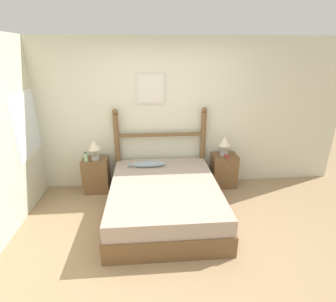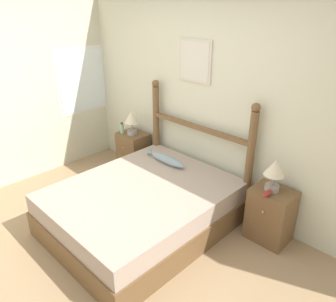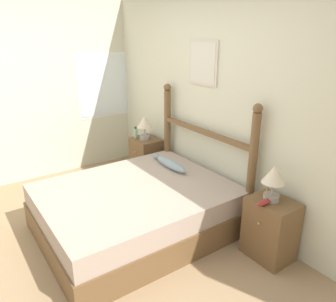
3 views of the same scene
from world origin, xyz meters
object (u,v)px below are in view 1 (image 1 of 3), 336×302
table_lamp_left (94,147)px  table_lamp_right (225,143)px  nightstand_left (96,175)px  model_boat (226,156)px  fish_pillow (148,164)px  nightstand_right (224,170)px  bed (164,199)px  bottle (86,157)px

table_lamp_left → table_lamp_right: (2.21, 0.01, 0.00)m
nightstand_left → model_boat: bearing=-2.8°
fish_pillow → nightstand_right: bearing=8.3°
nightstand_left → model_boat: 2.27m
bed → nightstand_right: bearing=36.0°
model_boat → nightstand_right: bearing=84.4°
bed → nightstand_right: size_ratio=3.26×
nightstand_left → fish_pillow: (0.89, -0.20, 0.26)m
table_lamp_right → model_boat: bearing=-81.5°
nightstand_right → bottle: bearing=-177.6°
table_lamp_right → bed: bearing=-143.8°
bottle → model_boat: 2.37m
bed → model_boat: 1.38m
nightstand_left → nightstand_right: bearing=0.0°
bed → table_lamp_right: 1.49m
nightstand_right → table_lamp_left: table_lamp_left is taller
nightstand_left → fish_pillow: fish_pillow is taller
bottle → fish_pillow: size_ratio=0.28×
model_boat → nightstand_left: bearing=177.2°
bottle → model_boat: (2.37, -0.01, -0.05)m
bed → table_lamp_right: size_ratio=5.67×
nightstand_right → model_boat: model_boat is taller
nightstand_right → fish_pillow: bearing=-171.7°
bottle → model_boat: size_ratio=0.76×
model_boat → bed: bearing=-147.5°
table_lamp_left → bottle: table_lamp_left is taller
bed → bottle: bottle is taller
bed → fish_pillow: size_ratio=3.19×
table_lamp_right → model_boat: table_lamp_right is taller
nightstand_right → model_boat: bearing=-95.6°
table_lamp_left → bottle: size_ratio=2.02×
nightstand_right → fish_pillow: size_ratio=0.98×
fish_pillow → table_lamp_right: bearing=8.0°
bed → nightstand_left: nightstand_left is taller
nightstand_right → nightstand_left: bearing=180.0°
bottle → fish_pillow: 1.02m
nightstand_left → table_lamp_right: table_lamp_right is taller
model_boat → table_lamp_left: bearing=177.9°
nightstand_left → table_lamp_left: (0.02, -0.03, 0.53)m
table_lamp_left → fish_pillow: bearing=-11.3°
table_lamp_right → bottle: table_lamp_right is taller
nightstand_left → bottle: bearing=-140.6°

